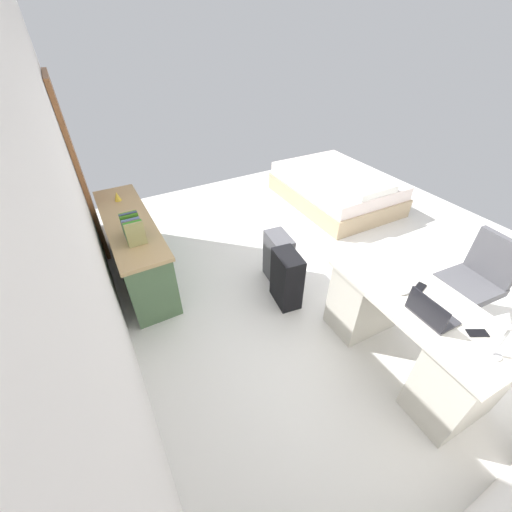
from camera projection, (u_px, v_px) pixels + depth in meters
The scene contains 16 objects.
ground_plane at pixel (321, 266), 3.96m from camera, with size 5.86×5.86×0.00m, color silver.
wall_back at pixel (77, 218), 2.21m from camera, with size 4.86×0.10×2.75m, color white.
door_wooden at pixel (79, 171), 3.76m from camera, with size 0.88×0.05×2.04m, color brown.
desk at pixel (408, 331), 2.65m from camera, with size 1.46×0.71×0.76m.
office_chair at pixel (471, 286), 3.05m from camera, with size 0.52×0.52×0.94m.
credenza at pixel (135, 248), 3.63m from camera, with size 1.80×0.48×0.74m.
bed at pixel (336, 188), 5.17m from camera, with size 1.93×1.45×0.58m.
suitcase_black at pixel (287, 279), 3.31m from camera, with size 0.36×0.22×0.62m, color black.
suitcase_spare_grey at pixel (278, 258), 3.60m from camera, with size 0.36×0.22×0.59m, color #4C4C51.
laptop at pixel (430, 312), 2.27m from camera, with size 0.32×0.23×0.21m.
computer_mouse at pixel (404, 292), 2.49m from camera, with size 0.06×0.10×0.03m, color white.
cell_phone_near_laptop at pixel (477, 333), 2.18m from camera, with size 0.07×0.14×0.01m, color black.
cell_phone_by_mouse at pixel (420, 288), 2.54m from camera, with size 0.07×0.14×0.01m, color black.
desk_lamp at pixel (504, 324), 1.92m from camera, with size 0.16×0.11×0.34m.
book_row at pixel (133, 229), 3.07m from camera, with size 0.31×0.17×0.24m.
figurine_small at pixel (117, 196), 3.73m from camera, with size 0.08×0.08×0.11m, color gold.
Camera 1 is at (-2.28, 2.21, 2.50)m, focal length 22.33 mm.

